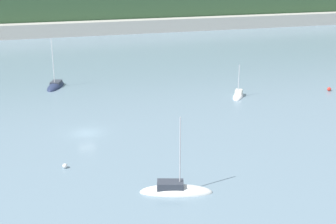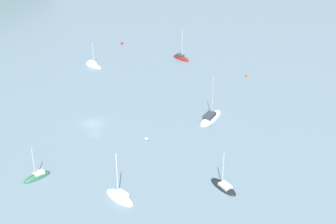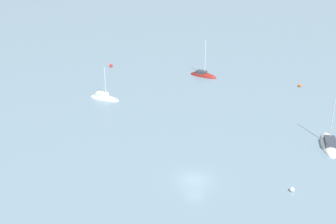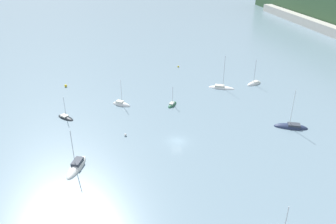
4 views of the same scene
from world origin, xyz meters
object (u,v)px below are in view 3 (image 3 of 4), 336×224
Objects in this scene: sailboat_6 at (329,145)px; mooring_buoy_2 at (292,190)px; sailboat_2 at (203,76)px; mooring_buoy_1 at (300,85)px; sailboat_8 at (104,98)px; mooring_buoy_0 at (111,65)px.

mooring_buoy_2 is (-11.52, 10.72, 0.19)m from sailboat_6.
sailboat_2 is 13.50× the size of mooring_buoy_1.
sailboat_8 reaches higher than mooring_buoy_1.
sailboat_6 is 15.74m from mooring_buoy_2.
sailboat_6 reaches higher than sailboat_2.
mooring_buoy_0 is 42.82m from mooring_buoy_1.
sailboat_8 is at bearing -115.53° from sailboat_2.
sailboat_8 is 43.38m from mooring_buoy_2.
mooring_buoy_0 is 1.17× the size of mooring_buoy_1.
mooring_buoy_0 reaches higher than mooring_buoy_1.
mooring_buoy_1 is at bearing 12.40° from sailboat_2.
mooring_buoy_1 is 40.66m from mooring_buoy_2.
sailboat_2 is at bearing -115.44° from mooring_buoy_0.
sailboat_2 reaches higher than mooring_buoy_1.
sailboat_6 is (-35.01, -12.59, 0.02)m from sailboat_2.
sailboat_8 reaches higher than mooring_buoy_2.
sailboat_2 is at bearing 57.66° from sailboat_8.
sailboat_2 is 11.52× the size of mooring_buoy_0.
mooring_buoy_2 is (-56.02, -21.81, -0.08)m from mooring_buoy_0.
mooring_buoy_2 is at bearing -24.18° from sailboat_8.
sailboat_2 is 22.09m from mooring_buoy_0.
sailboat_6 is 16.02× the size of mooring_buoy_2.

